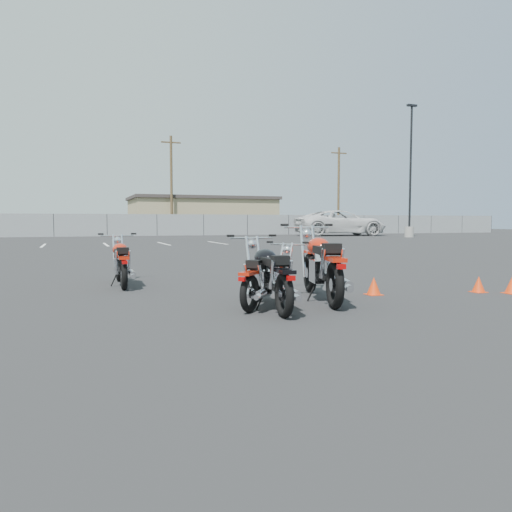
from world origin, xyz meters
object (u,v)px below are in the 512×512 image
object	(u,v)px
motorcycle_front_red	(121,262)
motorcycle_rear_red	(322,266)
motorcycle_second_black	(270,276)
white_van	(341,216)
motorcycle_third_red	(268,277)

from	to	relation	value
motorcycle_front_red	motorcycle_rear_red	world-z (taller)	motorcycle_rear_red
motorcycle_front_red	motorcycle_second_black	distance (m)	3.69
motorcycle_second_black	motorcycle_rear_red	bearing A→B (deg)	22.49
motorcycle_rear_red	white_van	size ratio (longest dim) A/B	0.27
motorcycle_second_black	motorcycle_front_red	bearing A→B (deg)	117.42
motorcycle_front_red	motorcycle_third_red	bearing A→B (deg)	-59.68
white_van	motorcycle_front_red	bearing A→B (deg)	149.78
motorcycle_third_red	white_van	xyz separation A→B (m)	(18.62, 30.47, 1.27)
motorcycle_front_red	motorcycle_rear_red	bearing A→B (deg)	-46.07
motorcycle_front_red	motorcycle_second_black	size ratio (longest dim) A/B	0.96
motorcycle_second_black	white_van	distance (m)	35.98
motorcycle_second_black	motorcycle_rear_red	distance (m)	1.13
motorcycle_third_red	motorcycle_rear_red	world-z (taller)	motorcycle_rear_red
motorcycle_front_red	motorcycle_rear_red	size ratio (longest dim) A/B	0.83
motorcycle_third_red	motorcycle_rear_red	size ratio (longest dim) A/B	0.66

